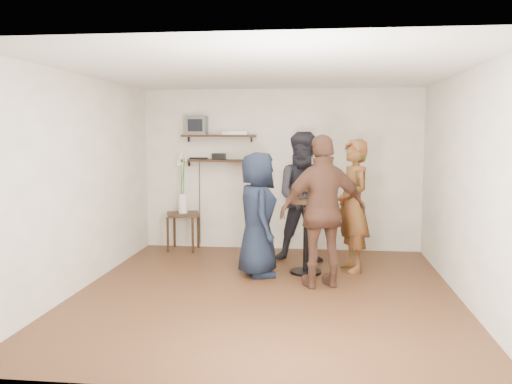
# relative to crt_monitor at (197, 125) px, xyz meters

# --- Properties ---
(room) EXTENTS (4.58, 5.08, 2.68)m
(room) POSITION_rel_crt_monitor_xyz_m (1.35, -2.38, -0.72)
(room) COLOR #422515
(room) RESTS_ON ground
(shelf_upper) EXTENTS (1.20, 0.25, 0.04)m
(shelf_upper) POSITION_rel_crt_monitor_xyz_m (0.35, 0.00, -0.17)
(shelf_upper) COLOR black
(shelf_upper) RESTS_ON room
(shelf_lower) EXTENTS (1.20, 0.25, 0.04)m
(shelf_lower) POSITION_rel_crt_monitor_xyz_m (0.35, 0.00, -0.57)
(shelf_lower) COLOR black
(shelf_lower) RESTS_ON room
(crt_monitor) EXTENTS (0.32, 0.30, 0.30)m
(crt_monitor) POSITION_rel_crt_monitor_xyz_m (0.00, 0.00, 0.00)
(crt_monitor) COLOR #59595B
(crt_monitor) RESTS_ON shelf_upper
(dvd_deck) EXTENTS (0.40, 0.24, 0.06)m
(dvd_deck) POSITION_rel_crt_monitor_xyz_m (0.62, 0.00, -0.12)
(dvd_deck) COLOR silver
(dvd_deck) RESTS_ON shelf_upper
(radio) EXTENTS (0.22, 0.10, 0.10)m
(radio) POSITION_rel_crt_monitor_xyz_m (0.35, 0.00, -0.50)
(radio) COLOR black
(radio) RESTS_ON shelf_lower
(power_strip) EXTENTS (0.30, 0.05, 0.03)m
(power_strip) POSITION_rel_crt_monitor_xyz_m (0.01, 0.05, -0.54)
(power_strip) COLOR black
(power_strip) RESTS_ON shelf_lower
(side_table) EXTENTS (0.63, 0.63, 0.61)m
(side_table) POSITION_rel_crt_monitor_xyz_m (-0.21, -0.17, -1.51)
(side_table) COLOR black
(side_table) RESTS_ON room
(vase_lilies) EXTENTS (0.20, 0.20, 1.03)m
(vase_lilies) POSITION_rel_crt_monitor_xyz_m (-0.21, -0.18, -1.09)
(vase_lilies) COLOR white
(vase_lilies) RESTS_ON side_table
(drinks_table) EXTENTS (0.56, 0.56, 1.02)m
(drinks_table) POSITION_rel_crt_monitor_xyz_m (1.80, -1.40, -1.37)
(drinks_table) COLOR black
(drinks_table) RESTS_ON room
(wine_glass_fl) EXTENTS (0.07, 0.07, 0.21)m
(wine_glass_fl) POSITION_rel_crt_monitor_xyz_m (1.73, -1.44, -0.86)
(wine_glass_fl) COLOR silver
(wine_glass_fl) RESTS_ON drinks_table
(wine_glass_fr) EXTENTS (0.07, 0.07, 0.21)m
(wine_glass_fr) POSITION_rel_crt_monitor_xyz_m (1.88, -1.43, -0.86)
(wine_glass_fr) COLOR silver
(wine_glass_fr) RESTS_ON drinks_table
(wine_glass_bl) EXTENTS (0.07, 0.07, 0.20)m
(wine_glass_bl) POSITION_rel_crt_monitor_xyz_m (1.78, -1.34, -0.86)
(wine_glass_bl) COLOR silver
(wine_glass_bl) RESTS_ON drinks_table
(wine_glass_br) EXTENTS (0.07, 0.07, 0.22)m
(wine_glass_br) POSITION_rel_crt_monitor_xyz_m (1.84, -1.38, -0.85)
(wine_glass_br) COLOR silver
(wine_glass_br) RESTS_ON drinks_table
(person_plaid) EXTENTS (0.62, 0.76, 1.82)m
(person_plaid) POSITION_rel_crt_monitor_xyz_m (2.44, -1.19, -1.11)
(person_plaid) COLOR maroon
(person_plaid) RESTS_ON room
(person_dark) EXTENTS (0.96, 0.76, 1.92)m
(person_dark) POSITION_rel_crt_monitor_xyz_m (1.78, -0.73, -1.06)
(person_dark) COLOR black
(person_dark) RESTS_ON room
(person_navy) EXTENTS (0.74, 0.93, 1.65)m
(person_navy) POSITION_rel_crt_monitor_xyz_m (1.17, -1.60, -1.19)
(person_navy) COLOR black
(person_navy) RESTS_ON room
(person_brown) EXTENTS (1.19, 0.80, 1.88)m
(person_brown) POSITION_rel_crt_monitor_xyz_m (2.03, -2.03, -1.08)
(person_brown) COLOR #4D2E21
(person_brown) RESTS_ON room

